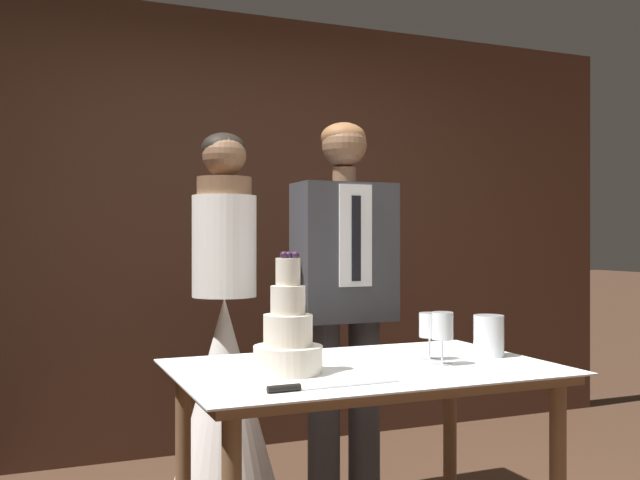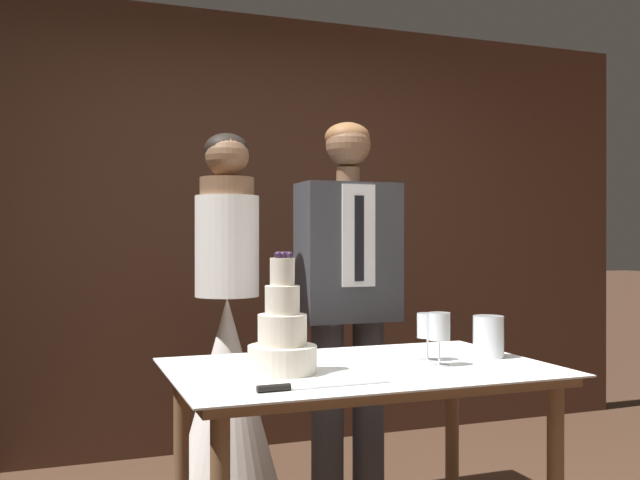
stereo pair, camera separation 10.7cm
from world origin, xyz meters
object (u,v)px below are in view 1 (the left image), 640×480
Objects in this scene: tiered_cake at (288,336)px; groom at (344,287)px; cake_table at (364,393)px; hurricane_candle at (489,337)px; wine_glass_near at (430,328)px; bride at (224,380)px; cake_knife at (309,387)px; wine_glass_middle at (442,327)px.

groom is at bearing 55.01° from tiered_cake.
cake_table is 0.55m from hurricane_candle.
wine_glass_near is 0.10× the size of bride.
bride reaches higher than tiered_cake.
wine_glass_near is at bearing -90.75° from groom.
tiered_cake is 0.24× the size of bride.
cake_knife is 2.30× the size of wine_glass_middle.
tiered_cake reaches higher than wine_glass_near.
cake_knife is at bearing -91.65° from bride.
bride is at bearing 135.49° from hurricane_candle.
bride is (0.00, 0.82, -0.30)m from tiered_cake.
wine_glass_middle is at bearing -160.91° from hurricane_candle.
tiered_cake is 1.01m from groom.
wine_glass_near is (0.60, 0.31, 0.11)m from cake_knife.
cake_knife is at bearing -160.76° from hurricane_candle.
groom is (0.57, -0.00, 0.39)m from bride.
cake_table is 0.77× the size of bride.
tiered_cake reaches higher than wine_glass_middle.
hurricane_candle is at bearing 18.07° from cake_knife.
bride is (-0.29, 0.80, -0.08)m from cake_table.
wine_glass_middle is at bearing -91.52° from groom.
groom is (-0.24, 0.80, 0.14)m from hurricane_candle.
wine_glass_near is 1.01m from bride.
wine_glass_near is at bearing 175.84° from hurricane_candle.
wine_glass_middle is at bearing 18.13° from cake_knife.
bride reaches higher than wine_glass_near.
tiered_cake is at bearing -175.03° from cake_table.
cake_table is at bearing -175.93° from wine_glass_near.
tiered_cake is (-0.29, -0.03, 0.22)m from cake_table.
bride is at bearing 121.84° from wine_glass_middle.
wine_glass_near reaches higher than cake_table.
wine_glass_middle reaches higher than cake_table.
groom is at bearing 89.25° from wine_glass_near.
bride reaches higher than cake_knife.
hurricane_candle is at bearing 0.19° from cake_table.
tiered_cake is 0.56m from wine_glass_middle.
groom reaches higher than cake_table.
wine_glass_middle is at bearing -58.16° from bride.
wine_glass_near is 0.93× the size of wine_glass_middle.
wine_glass_middle is 0.28m from hurricane_candle.
cake_table is at bearing 41.34° from cake_knife.
groom is (0.29, 0.80, 0.31)m from cake_table.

